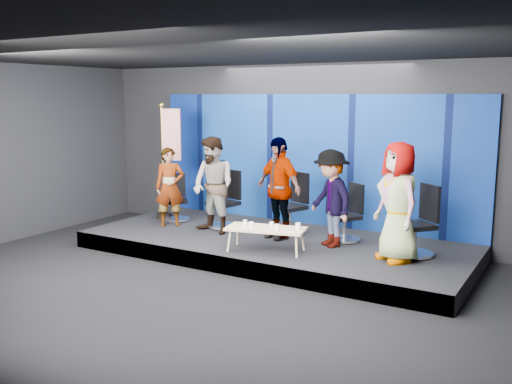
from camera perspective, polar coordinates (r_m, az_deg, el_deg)
ground at (r=8.54m, az=-6.41°, el=-10.11°), size 10.00×10.00×0.00m
room_walls at (r=8.05m, az=-6.74°, el=6.40°), size 10.02×8.02×3.51m
riser at (r=10.50m, az=1.84°, el=-5.42°), size 7.00×3.00×0.30m
backdrop at (r=11.50m, az=5.37°, el=3.22°), size 7.00×0.08×2.60m
chair_a at (r=11.98m, az=-7.94°, el=-1.32°), size 0.77×0.77×0.97m
panelist_a at (r=11.43m, az=-8.62°, el=0.50°), size 0.68×0.66×1.57m
chair_b at (r=11.25m, az=-3.09°, el=-1.69°), size 0.75×0.75×1.13m
panelist_b at (r=10.71m, az=-4.27°, el=0.67°), size 1.01×0.86×1.82m
chair_c at (r=10.84m, az=3.61°, el=-2.10°), size 0.83×0.83×1.14m
panelist_c at (r=10.31m, az=2.26°, el=0.41°), size 1.17×0.80×1.85m
chair_d at (r=10.31m, az=9.10°, el=-3.01°), size 0.81×0.81×1.04m
panelist_d at (r=9.82m, az=7.49°, el=-0.64°), size 1.24×1.14×1.68m
chair_e at (r=9.61m, az=15.87°, el=-3.93°), size 0.92×0.92×1.16m
panelist_e at (r=9.11m, az=14.01°, el=-0.98°), size 1.09×1.05×1.88m
coffee_table at (r=9.50m, az=1.00°, el=-3.78°), size 1.40×0.84×0.40m
mug_a at (r=9.68m, az=-1.10°, el=-3.07°), size 0.07×0.07×0.09m
mug_b at (r=9.50m, az=-0.49°, el=-3.28°), size 0.08×0.08×0.09m
mug_c at (r=9.53m, az=1.58°, el=-3.27°), size 0.07×0.07×0.09m
mug_d at (r=9.35m, az=2.10°, el=-3.51°), size 0.08×0.08×0.09m
mug_e at (r=9.42m, az=4.22°, el=-3.41°), size 0.08×0.08×0.10m
flag_stand at (r=12.05m, az=-8.77°, el=3.40°), size 0.54×0.34×2.44m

